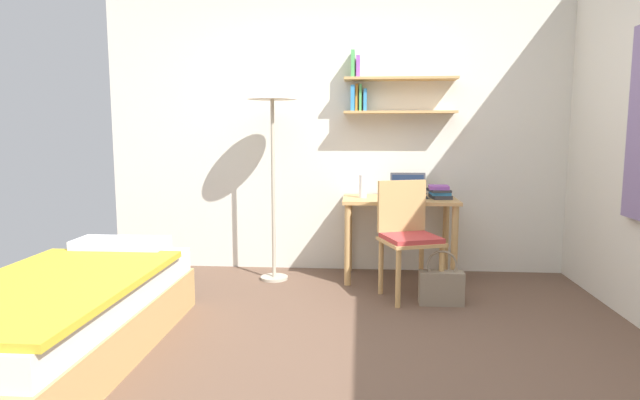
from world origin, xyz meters
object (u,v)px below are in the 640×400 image
Objects in this scene: bed at (64,317)px; standing_lamp at (272,97)px; desk_chair at (408,233)px; book_stack at (439,192)px; desk at (399,214)px; laptop at (408,191)px; handbag at (441,286)px; water_bottle at (363,186)px.

bed is 1.11× the size of standing_lamp.
bed is at bearing -147.67° from desk_chair.
book_stack is (0.31, 0.50, 0.27)m from desk_chair.
desk is at bearing 5.28° from standing_lamp.
standing_lamp is (0.94, 1.70, 1.34)m from bed.
desk_chair is (0.03, -0.50, -0.07)m from desk.
desk is at bearing 41.69° from bed.
standing_lamp reaches higher than book_stack.
bed is 2.88m from laptop.
desk_chair is 0.65m from book_stack.
book_stack is at bearing 37.34° from bed.
handbag is (0.24, -0.18, -0.37)m from desk_chair.
standing_lamp is at bearing 61.22° from bed.
desk is at bearing -0.76° from water_bottle.
desk_chair is at bearing -121.54° from book_stack.
desk_chair is (2.06, 1.30, 0.27)m from bed.
desk is 4.92× the size of water_bottle.
desk_chair is 4.57× the size of water_bottle.
standing_lamp is at bearing -170.89° from laptop.
laptop reaches higher than water_bottle.
handbag is at bearing -23.15° from standing_lamp.
desk is 0.40m from water_bottle.
standing_lamp reaches higher than laptop.
laptop is (2.11, 1.89, 0.53)m from bed.
desk_chair is 0.69m from water_bottle.
book_stack is at bearing -0.30° from water_bottle.
water_bottle is at bearing 179.24° from desk.
standing_lamp is 8.96× the size of water_bottle.
standing_lamp is 6.82× the size of book_stack.
desk is 0.23m from laptop.
bed is 2.17× the size of desk_chair.
desk is 3.09× the size of laptop.
bed is 2.73m from desk.
book_stack reaches higher than handbag.
bed is at bearing -118.78° from standing_lamp.
standing_lamp is 2.07m from handbag.
book_stack is at bearing -18.40° from laptop.
standing_lamp reaches higher than desk_chair.
standing_lamp is 5.63× the size of laptop.
water_bottle reaches higher than handbag.
bed is 2.01× the size of desk.
water_bottle is 1.13m from handbag.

